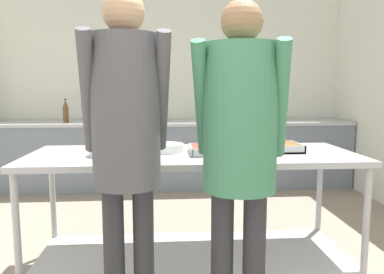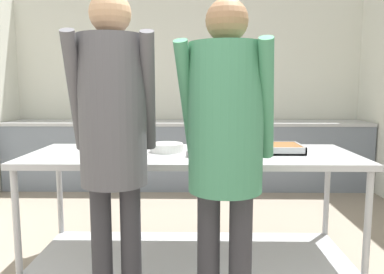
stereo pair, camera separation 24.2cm
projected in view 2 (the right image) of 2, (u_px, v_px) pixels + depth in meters
name	position (u px, v px, depth m)	size (l,w,h in m)	color
wall_rear	(187.00, 88.00, 5.29)	(4.91, 0.06, 2.65)	silver
back_counter	(187.00, 154.00, 5.04)	(4.75, 0.65, 0.89)	slate
serving_counter	(192.00, 191.00, 2.68)	(2.29, 0.84, 0.87)	#ADAFB5
sauce_pan	(111.00, 148.00, 2.59)	(0.45, 0.31, 0.08)	#ADAFB5
plate_stack	(167.00, 148.00, 2.69)	(0.24, 0.24, 0.06)	white
serving_tray_roast	(215.00, 150.00, 2.60)	(0.38, 0.31, 0.05)	#ADAFB5
serving_tray_vegetables	(273.00, 148.00, 2.68)	(0.39, 0.32, 0.05)	#ADAFB5
guest_serving_left	(226.00, 136.00, 1.88)	(0.53, 0.43, 1.75)	#2D2D33
guest_serving_right	(113.00, 128.00, 1.92)	(0.47, 0.38, 1.79)	#2D2D33
water_bottle	(84.00, 111.00, 4.93)	(0.07, 0.07, 0.30)	brown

